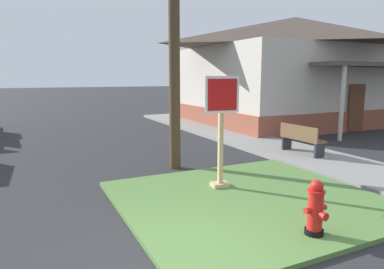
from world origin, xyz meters
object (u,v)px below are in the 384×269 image
Objects in this scene: manhole_cover at (145,187)px; street_bench at (301,138)px; stop_sign at (221,133)px; fire_hydrant at (316,209)px.

street_bench reaches higher than manhole_cover.
manhole_cover is (-1.38, 0.86, -1.21)m from stop_sign.
street_bench is (3.66, 1.57, -0.63)m from stop_sign.
manhole_cover is at bearing -172.01° from street_bench.
manhole_cover is at bearing 148.07° from stop_sign.
stop_sign reaches higher than manhole_cover.
fire_hydrant is at bearing -87.43° from stop_sign.
fire_hydrant reaches higher than manhole_cover.
fire_hydrant is at bearing -130.98° from street_bench.
fire_hydrant is at bearing -66.23° from manhole_cover.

